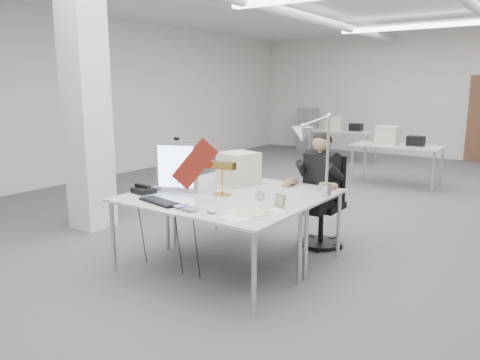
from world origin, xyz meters
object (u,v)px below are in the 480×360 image
object	(u,v)px
laptop	(182,209)
monitor	(177,166)
bankers_lamp	(222,177)
beige_monitor	(239,168)
office_chair	(322,206)
desk_main	(203,204)
architect_lamp	(316,158)
seated_person	(321,171)
desk_phone	(144,191)

from	to	relation	value
laptop	monitor	bearing A→B (deg)	147.01
bankers_lamp	beige_monitor	size ratio (longest dim) A/B	0.97
office_chair	beige_monitor	bearing A→B (deg)	-122.19
desk_main	architect_lamp	world-z (taller)	architect_lamp
architect_lamp	laptop	bearing A→B (deg)	-135.61
desk_main	seated_person	size ratio (longest dim) A/B	1.89
seated_person	beige_monitor	distance (m)	0.93
desk_phone	laptop	bearing A→B (deg)	-11.35
monitor	bankers_lamp	bearing A→B (deg)	-5.87
monitor	desk_phone	xyz separation A→B (m)	(-0.26, -0.24, -0.24)
beige_monitor	desk_phone	bearing A→B (deg)	-103.66
desk_phone	bankers_lamp	bearing A→B (deg)	36.38
desk_main	beige_monitor	bearing A→B (deg)	103.38
monitor	desk_phone	bearing A→B (deg)	-160.47
seated_person	bankers_lamp	xyz separation A→B (m)	(-0.56, -1.11, 0.04)
laptop	beige_monitor	distance (m)	1.25
desk_main	beige_monitor	distance (m)	0.95
desk_main	architect_lamp	xyz separation A→B (m)	(0.85, 0.66, 0.44)
seated_person	laptop	bearing A→B (deg)	-87.57
desk_phone	architect_lamp	size ratio (longest dim) A/B	0.25
bankers_lamp	monitor	bearing A→B (deg)	-171.87
seated_person	laptop	size ratio (longest dim) A/B	3.37
beige_monitor	architect_lamp	distance (m)	1.12
beige_monitor	architect_lamp	world-z (taller)	architect_lamp
desk_main	office_chair	world-z (taller)	office_chair
bankers_lamp	desk_phone	bearing A→B (deg)	-161.41
seated_person	bankers_lamp	bearing A→B (deg)	-98.38
desk_main	bankers_lamp	xyz separation A→B (m)	(-0.03, 0.35, 0.20)
laptop	bankers_lamp	bearing A→B (deg)	106.21
beige_monitor	desk_main	bearing A→B (deg)	-59.95
office_chair	desk_phone	xyz separation A→B (m)	(-1.29, -1.54, 0.30)
seated_person	desk_main	bearing A→B (deg)	-91.45
seated_person	desk_phone	distance (m)	1.97
monitor	architect_lamp	bearing A→B (deg)	-4.55
desk_main	architect_lamp	distance (m)	1.16
bankers_lamp	architect_lamp	bearing A→B (deg)	10.14
desk_main	office_chair	distance (m)	1.62
monitor	beige_monitor	world-z (taller)	monitor
architect_lamp	desk_phone	bearing A→B (deg)	-161.96
monitor	beige_monitor	distance (m)	0.76
desk_main	office_chair	xyz separation A→B (m)	(0.53, 1.51, -0.26)
seated_person	architect_lamp	distance (m)	0.91
monitor	office_chair	bearing A→B (deg)	28.53
laptop	desk_phone	bearing A→B (deg)	171.77
monitor	desk_phone	world-z (taller)	monitor
laptop	architect_lamp	distance (m)	1.34
laptop	bankers_lamp	world-z (taller)	bankers_lamp
laptop	desk_phone	distance (m)	0.83
office_chair	architect_lamp	distance (m)	1.15
office_chair	seated_person	world-z (taller)	seated_person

